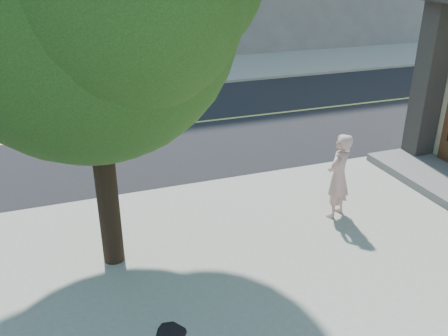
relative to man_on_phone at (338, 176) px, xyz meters
name	(u,v)px	position (x,y,z in m)	size (l,w,h in m)	color
ground	(18,216)	(-6.10, 2.38, -0.99)	(140.00, 140.00, 0.00)	black
road_ew	(23,142)	(-6.10, 6.88, -0.98)	(140.00, 9.00, 0.01)	black
sidewalk_ne	(240,33)	(7.40, 23.88, -0.93)	(29.00, 25.00, 0.12)	gray
man_on_phone	(338,176)	(0.00, 0.00, 0.00)	(0.63, 0.42, 1.74)	#D9A399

